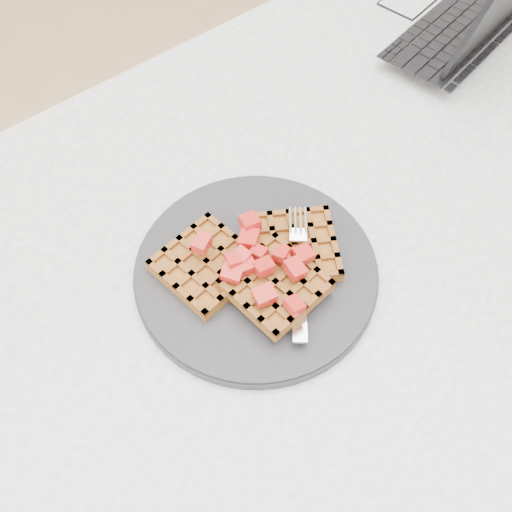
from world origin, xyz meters
The scene contains 7 objects.
ground centered at (0.00, 0.00, 0.00)m, with size 4.00×4.00×0.00m, color tan.
table centered at (0.00, 0.00, 0.64)m, with size 1.20×0.80×0.75m.
plate centered at (-0.14, -0.01, 0.76)m, with size 0.29×0.29×0.02m, color black.
waffles centered at (-0.14, -0.02, 0.78)m, with size 0.22×0.18×0.03m.
strawberry_pile centered at (-0.14, -0.01, 0.80)m, with size 0.15×0.15×0.02m, color #8F0706, non-canonical shape.
fork centered at (-0.11, -0.05, 0.77)m, with size 0.02×0.18×0.02m, color silver, non-canonical shape.
laptop centered at (0.40, 0.15, 0.79)m, with size 0.35×0.28×0.22m.
Camera 1 is at (-0.37, -0.29, 1.33)m, focal length 40.00 mm.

